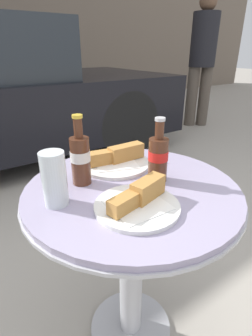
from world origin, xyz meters
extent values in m
plane|color=#A8A093|center=(0.00, 0.00, 0.00)|extent=(30.00, 30.00, 0.00)
cylinder|color=#B7B7BC|center=(0.00, 0.00, 0.01)|extent=(0.34, 0.34, 0.02)
cylinder|color=#B7B7BC|center=(0.00, 0.00, 0.35)|extent=(0.09, 0.09, 0.65)
cylinder|color=#B7B7BC|center=(0.00, 0.00, 0.67)|extent=(0.70, 0.70, 0.01)
cylinder|color=#9E93B2|center=(0.00, 0.00, 0.68)|extent=(0.69, 0.69, 0.02)
cylinder|color=#4C2819|center=(0.09, -0.01, 0.77)|extent=(0.06, 0.06, 0.14)
cylinder|color=red|center=(0.09, -0.01, 0.78)|extent=(0.06, 0.06, 0.03)
cylinder|color=#4C2819|center=(0.09, -0.01, 0.87)|extent=(0.03, 0.03, 0.06)
cylinder|color=silver|center=(0.09, -0.01, 0.90)|extent=(0.03, 0.03, 0.01)
cylinder|color=#4C2819|center=(-0.12, 0.11, 0.77)|extent=(0.06, 0.06, 0.15)
cylinder|color=silver|center=(-0.12, 0.11, 0.79)|extent=(0.06, 0.06, 0.03)
cylinder|color=#4C2819|center=(-0.12, 0.11, 0.88)|extent=(0.03, 0.03, 0.06)
cylinder|color=gold|center=(-0.12, 0.11, 0.91)|extent=(0.03, 0.03, 0.01)
cylinder|color=silver|center=(-0.24, 0.03, 0.76)|extent=(0.06, 0.06, 0.12)
cylinder|color=silver|center=(-0.24, 0.03, 0.77)|extent=(0.07, 0.07, 0.16)
cylinder|color=white|center=(0.04, 0.17, 0.70)|extent=(0.26, 0.26, 0.01)
cube|color=white|center=(0.04, 0.17, 0.71)|extent=(0.19, 0.19, 0.00)
cube|color=#B77F3D|center=(-0.01, 0.18, 0.73)|extent=(0.11, 0.06, 0.05)
cube|color=#B77F3D|center=(0.09, 0.17, 0.74)|extent=(0.14, 0.05, 0.06)
cylinder|color=white|center=(-0.06, -0.11, 0.70)|extent=(0.24, 0.24, 0.01)
cube|color=white|center=(-0.06, -0.11, 0.71)|extent=(0.15, 0.15, 0.00)
cube|color=#B77F3D|center=(-0.11, -0.12, 0.73)|extent=(0.11, 0.06, 0.04)
cube|color=#B77F3D|center=(-0.02, -0.10, 0.74)|extent=(0.12, 0.07, 0.06)
cylinder|color=black|center=(1.12, 3.22, 0.36)|extent=(0.72, 0.21, 0.72)
cylinder|color=black|center=(1.12, 1.66, 0.36)|extent=(0.72, 0.21, 0.72)
cylinder|color=brown|center=(2.68, 2.18, 0.43)|extent=(0.16, 0.16, 0.86)
cylinder|color=brown|center=(2.84, 2.08, 0.43)|extent=(0.16, 0.16, 0.86)
cylinder|color=black|center=(2.76, 2.13, 1.20)|extent=(0.36, 0.36, 0.69)
sphere|color=brown|center=(2.76, 2.13, 1.67)|extent=(0.24, 0.24, 0.24)
camera|label=1|loc=(-0.44, -0.60, 1.10)|focal=28.00mm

